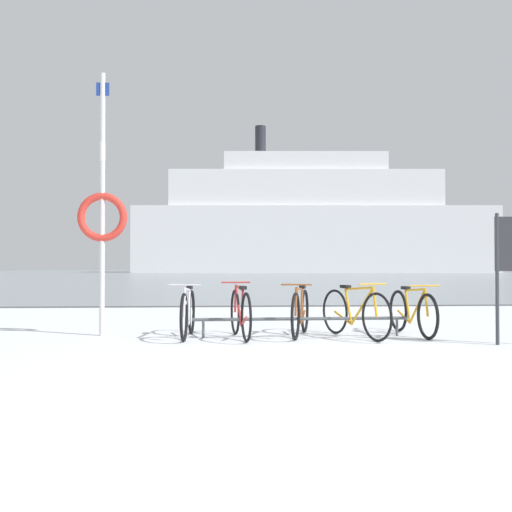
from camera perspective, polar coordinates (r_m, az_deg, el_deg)
name	(u,v)px	position (r m, az deg, el deg)	size (l,w,h in m)	color
ground	(229,276)	(59.55, -2.62, -1.94)	(80.00, 132.00, 0.08)	silver
bike_rack	(302,320)	(9.06, 4.40, -6.13)	(3.30, 0.14, 0.31)	#4C5156
bicycle_0	(188,313)	(9.05, -6.57, -5.47)	(0.46, 1.66, 0.82)	black
bicycle_1	(240,313)	(8.92, -1.51, -5.49)	(0.46, 1.65, 0.84)	black
bicycle_2	(300,312)	(9.19, 4.29, -5.40)	(0.60, 1.64, 0.82)	black
bicycle_3	(355,313)	(9.11, 9.48, -5.38)	(0.74, 1.70, 0.83)	black
bicycle_4	(412,312)	(9.58, 14.79, -5.24)	(0.46, 1.76, 0.80)	black
rescue_post	(102,211)	(9.56, -14.56, 4.24)	(0.77, 0.12, 4.10)	silver
ferry_ship	(311,223)	(85.13, 5.29, 3.15)	(51.05, 11.70, 20.96)	white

